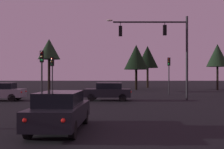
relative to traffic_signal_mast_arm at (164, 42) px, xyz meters
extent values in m
plane|color=black|center=(-4.51, 6.12, -5.11)|extent=(168.00, 168.00, 0.00)
cylinder|color=#232326|center=(2.00, 0.01, -1.45)|extent=(0.20, 0.20, 7.32)
cylinder|color=#232326|center=(-1.23, -0.02, 1.71)|extent=(6.45, 0.19, 0.14)
ellipsoid|color=#F4EACC|center=(-4.75, -0.04, 1.86)|extent=(0.56, 0.28, 0.16)
cylinder|color=#232326|center=(0.06, -0.01, 1.58)|extent=(0.05, 0.05, 0.26)
cube|color=black|center=(0.06, -0.01, 1.00)|extent=(0.30, 0.24, 0.90)
sphere|color=red|center=(0.06, 0.13, 1.28)|extent=(0.18, 0.18, 0.18)
sphere|color=#56380C|center=(0.06, 0.13, 1.00)|extent=(0.18, 0.18, 0.18)
sphere|color=#0C4219|center=(0.06, 0.13, 0.72)|extent=(0.18, 0.18, 0.18)
cylinder|color=#232326|center=(-3.81, -0.04, 1.54)|extent=(0.05, 0.05, 0.34)
cube|color=black|center=(-3.81, -0.04, 0.92)|extent=(0.30, 0.24, 0.90)
sphere|color=red|center=(-3.81, 0.10, 1.20)|extent=(0.18, 0.18, 0.18)
sphere|color=#56380C|center=(-3.81, 0.10, 0.92)|extent=(0.18, 0.18, 0.18)
sphere|color=#0C4219|center=(-3.81, 0.10, 0.64)|extent=(0.18, 0.18, 0.18)
cylinder|color=#232326|center=(-9.97, -2.79, -3.52)|extent=(0.12, 0.12, 3.17)
cube|color=black|center=(-9.97, -2.79, -1.49)|extent=(0.34, 0.30, 0.90)
sphere|color=#4C0A0A|center=(-9.94, -2.92, -1.21)|extent=(0.18, 0.18, 0.18)
sphere|color=#56380C|center=(-9.94, -2.92, -1.49)|extent=(0.18, 0.18, 0.18)
sphere|color=#1EE04C|center=(-9.94, -2.92, -1.77)|extent=(0.18, 0.18, 0.18)
cylinder|color=#232326|center=(1.75, 6.69, -3.48)|extent=(0.12, 0.12, 3.25)
cube|color=black|center=(1.75, 6.69, -1.41)|extent=(0.36, 0.33, 0.90)
sphere|color=#4C0A0A|center=(1.70, 6.56, -1.13)|extent=(0.18, 0.18, 0.18)
sphere|color=#56380C|center=(1.70, 6.56, -1.41)|extent=(0.18, 0.18, 0.18)
sphere|color=#1EE04C|center=(1.70, 6.56, -1.69)|extent=(0.18, 0.18, 0.18)
cylinder|color=#232326|center=(-10.52, 3.31, -3.57)|extent=(0.12, 0.12, 3.08)
cube|color=black|center=(-10.52, 3.31, -1.58)|extent=(0.35, 0.31, 0.90)
sphere|color=red|center=(-10.55, 3.17, -1.30)|extent=(0.18, 0.18, 0.18)
sphere|color=#56380C|center=(-10.55, 3.17, -1.58)|extent=(0.18, 0.18, 0.18)
sphere|color=#0C4219|center=(-10.55, 3.17, -1.86)|extent=(0.18, 0.18, 0.18)
cube|color=black|center=(-6.45, -13.36, -4.45)|extent=(1.87, 4.60, 0.68)
cube|color=black|center=(-6.46, -13.51, -3.85)|extent=(1.56, 2.50, 0.52)
cylinder|color=black|center=(-7.16, -11.83, -4.79)|extent=(0.22, 0.65, 0.64)
cylinder|color=black|center=(-5.64, -11.88, -4.79)|extent=(0.22, 0.65, 0.64)
cylinder|color=black|center=(-7.26, -14.83, -4.79)|extent=(0.22, 0.65, 0.64)
cylinder|color=black|center=(-5.74, -14.88, -4.79)|extent=(0.22, 0.65, 0.64)
sphere|color=red|center=(-7.13, -15.62, -4.35)|extent=(0.14, 0.14, 0.14)
sphere|color=red|center=(-5.93, -15.66, -4.35)|extent=(0.14, 0.14, 0.14)
cube|color=black|center=(-14.02, -0.71, -3.85)|extent=(2.28, 1.59, 0.52)
cylinder|color=black|center=(-12.78, -1.48, -4.79)|extent=(0.64, 0.21, 0.64)
cylinder|color=black|center=(-12.81, 0.11, -4.79)|extent=(0.64, 0.21, 0.64)
sphere|color=red|center=(-12.06, -1.30, -4.35)|extent=(0.14, 0.14, 0.14)
sphere|color=red|center=(-12.09, -0.04, -4.35)|extent=(0.14, 0.14, 0.14)
cube|color=black|center=(-4.91, -0.45, -4.45)|extent=(4.02, 2.03, 0.68)
cube|color=black|center=(-4.76, -0.46, -3.85)|extent=(2.20, 1.68, 0.52)
cylinder|color=black|center=(-6.25, -1.20, -4.79)|extent=(0.65, 0.23, 0.64)
cylinder|color=black|center=(-6.16, 0.43, -4.79)|extent=(0.65, 0.23, 0.64)
cylinder|color=black|center=(-3.66, -1.33, -4.79)|extent=(0.65, 0.23, 0.64)
cylinder|color=black|center=(-3.57, 0.30, -4.79)|extent=(0.65, 0.23, 0.64)
sphere|color=red|center=(-2.97, -1.19, -4.35)|extent=(0.14, 0.14, 0.14)
sphere|color=red|center=(-2.90, 0.09, -4.35)|extent=(0.14, 0.14, 0.14)
cylinder|color=black|center=(1.51, 24.45, -3.36)|extent=(0.36, 0.36, 3.50)
cone|color=black|center=(1.51, 24.45, 0.32)|extent=(3.71, 3.71, 3.87)
cylinder|color=black|center=(10.86, 16.64, -3.38)|extent=(0.29, 0.29, 3.46)
cone|color=black|center=(10.86, 16.64, 0.01)|extent=(3.21, 3.21, 3.33)
cylinder|color=black|center=(-1.01, 17.82, -3.57)|extent=(0.36, 0.36, 3.07)
cone|color=black|center=(-1.01, 17.82, -0.16)|extent=(3.68, 3.68, 3.76)
cylinder|color=black|center=(-12.94, 12.21, -2.95)|extent=(0.34, 0.34, 4.31)
cone|color=black|center=(-12.94, 12.21, 0.53)|extent=(2.91, 2.91, 2.67)
camera|label=1|loc=(-4.36, -24.16, -2.96)|focal=44.39mm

